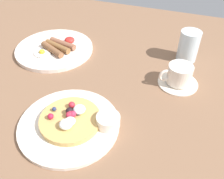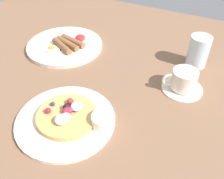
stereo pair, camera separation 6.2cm
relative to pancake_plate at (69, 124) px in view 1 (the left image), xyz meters
The scene contains 9 objects.
ground_plane 14.78cm from the pancake_plate, 66.05° to the left, with size 165.83×134.10×3.00cm, color brown.
pancake_plate is the anchor object (origin of this frame).
pancake_with_berries 1.68cm from the pancake_plate, 58.01° to the left, with size 15.55×15.55×3.42cm.
syrup_ramekin 10.27cm from the pancake_plate, 15.85° to the left, with size 5.96×5.96×3.03cm.
breakfast_plate 37.27cm from the pancake_plate, 125.38° to the left, with size 27.91×27.91×1.40cm, color white.
fried_breakfast 35.97cm from the pancake_plate, 123.61° to the left, with size 12.93×14.83×2.39cm.
coffee_saucer 35.52cm from the pancake_plate, 48.03° to the left, with size 12.20×12.20×0.84cm, color white.
coffee_cup 35.50cm from the pancake_plate, 48.10° to the left, with size 9.55×7.63×5.75cm.
water_glass 47.96cm from the pancake_plate, 59.20° to the left, with size 6.78×6.78×10.53cm, color silver.
Camera 1 is at (17.99, -47.94, 47.82)cm, focal length 38.79 mm.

